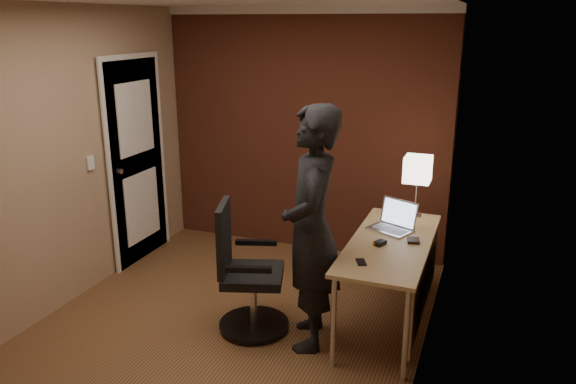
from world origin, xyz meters
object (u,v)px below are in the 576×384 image
at_px(person, 311,229).
at_px(wallet, 413,241).
at_px(phone, 361,262).
at_px(mouse, 380,243).
at_px(office_chair, 245,277).
at_px(desk, 399,258).
at_px(desk_lamp, 418,170).
at_px(laptop, 394,222).

bearing_deg(person, wallet, 107.18).
distance_m(phone, person, 0.43).
bearing_deg(mouse, office_chair, -137.36).
height_order(desk, wallet, wallet).
bearing_deg(phone, desk_lamp, 55.33).
height_order(desk, mouse, mouse).
xyz_separation_m(wallet, person, (-0.67, -0.47, 0.17)).
bearing_deg(wallet, phone, -118.66).
bearing_deg(desk_lamp, office_chair, -136.03).
relative_size(desk_lamp, person, 0.29).
xyz_separation_m(desk, person, (-0.58, -0.42, 0.31)).
distance_m(phone, wallet, 0.59).
xyz_separation_m(desk, laptop, (-0.10, 0.27, 0.19)).
distance_m(laptop, person, 0.86).
relative_size(desk, laptop, 3.68).
height_order(laptop, person, person).
height_order(phone, wallet, wallet).
xyz_separation_m(desk, office_chair, (-1.11, -0.44, -0.15)).
xyz_separation_m(desk, wallet, (0.09, 0.04, 0.14)).
xyz_separation_m(laptop, person, (-0.48, -0.70, 0.12)).
relative_size(laptop, mouse, 4.07).
xyz_separation_m(desk_lamp, mouse, (-0.15, -0.75, -0.40)).
distance_m(office_chair, person, 0.70).
distance_m(desk_lamp, mouse, 0.86).
relative_size(desk, desk_lamp, 2.80).
xyz_separation_m(mouse, office_chair, (-0.98, -0.34, -0.29)).
bearing_deg(mouse, laptop, 108.00).
xyz_separation_m(phone, person, (-0.39, 0.05, 0.17)).
relative_size(office_chair, person, 0.56).
distance_m(desk_lamp, office_chair, 1.71).
relative_size(wallet, person, 0.06).
bearing_deg(office_chair, laptop, 35.34).
height_order(desk, desk_lamp, desk_lamp).
distance_m(laptop, office_chair, 1.29).
bearing_deg(desk, office_chair, -158.26).
bearing_deg(phone, person, 148.00).
bearing_deg(mouse, wallet, 56.70).
bearing_deg(laptop, wallet, -50.06).
height_order(desk_lamp, office_chair, desk_lamp).
bearing_deg(laptop, office_chair, -144.66).
distance_m(desk, phone, 0.53).
bearing_deg(phone, mouse, 57.12).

